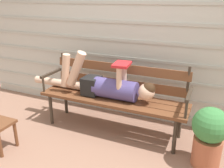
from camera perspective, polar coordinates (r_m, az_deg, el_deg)
The scene contains 5 objects.
ground_plane at distance 3.07m, azimuth -0.51°, elevation -11.50°, with size 12.00×12.00×0.00m, color #936B56.
house_siding at distance 3.21m, azimuth 3.92°, elevation 10.39°, with size 4.97×0.08×2.13m.
park_bench at distance 2.95m, azimuth 0.53°, elevation -2.00°, with size 1.84×0.46×0.89m.
reclining_person at distance 2.89m, azimuth -1.89°, elevation -0.18°, with size 1.73×0.27×0.56m.
potted_plant at distance 2.54m, azimuth 22.23°, elevation -11.20°, with size 0.35×0.35×0.63m.
Camera 1 is at (1.08, -2.37, 1.61)m, focal length 38.19 mm.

